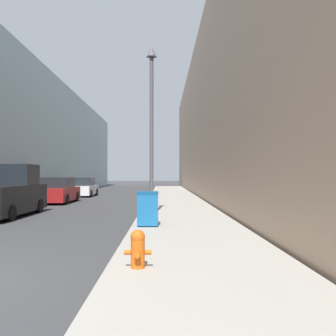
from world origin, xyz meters
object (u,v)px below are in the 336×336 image
at_px(trash_bin, 148,208).
at_px(pickup_truck, 7,194).
at_px(lamppost, 152,118).
at_px(parked_sedan_near, 58,191).
at_px(fire_hydrant, 138,248).
at_px(parked_sedan_far, 83,188).

distance_m(trash_bin, pickup_truck, 7.72).
height_order(trash_bin, lamppost, lamppost).
bearing_deg(lamppost, trash_bin, -90.55).
relative_size(pickup_truck, parked_sedan_near, 1.18).
bearing_deg(pickup_truck, fire_hydrant, -56.88).
xyz_separation_m(lamppost, pickup_truck, (-6.40, 1.37, -3.18)).
distance_m(fire_hydrant, parked_sedan_far, 25.49).
relative_size(trash_bin, parked_sedan_far, 0.26).
bearing_deg(parked_sedan_far, lamppost, -68.95).
height_order(fire_hydrant, pickup_truck, pickup_truck).
bearing_deg(parked_sedan_near, lamppost, -55.15).
bearing_deg(parked_sedan_near, pickup_truck, -90.68).
relative_size(parked_sedan_near, parked_sedan_far, 1.07).
distance_m(fire_hydrant, parked_sedan_near, 18.61).
relative_size(fire_hydrant, parked_sedan_near, 0.15).
bearing_deg(parked_sedan_far, parked_sedan_near, -90.40).
relative_size(lamppost, parked_sedan_far, 1.62).
bearing_deg(fire_hydrant, lamppost, 90.09).
height_order(pickup_truck, parked_sedan_near, pickup_truck).
distance_m(pickup_truck, parked_sedan_near, 7.69).
height_order(trash_bin, pickup_truck, pickup_truck).
bearing_deg(trash_bin, parked_sedan_far, 107.92).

